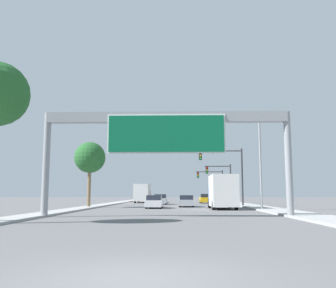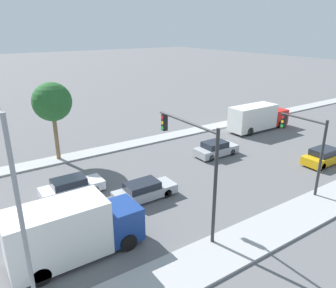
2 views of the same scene
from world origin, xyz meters
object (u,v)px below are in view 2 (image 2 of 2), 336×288
(car_near_left, at_px, (144,191))
(palm_tree_background, at_px, (52,102))
(truck_box_secondary, at_px, (257,117))
(street_lamp_right, at_px, (19,211))
(traffic_light_near_intersection, at_px, (196,158))
(truck_box_primary, at_px, (71,231))
(car_near_right, at_px, (324,156))
(car_mid_left, at_px, (216,149))
(traffic_light_mid_block, at_px, (307,142))
(car_near_center, at_px, (72,187))

(car_near_left, bearing_deg, palm_tree_background, -164.44)
(truck_box_secondary, height_order, street_lamp_right, street_lamp_right)
(street_lamp_right, bearing_deg, traffic_light_near_intersection, 98.95)
(traffic_light_near_intersection, relative_size, palm_tree_background, 0.95)
(truck_box_primary, distance_m, truck_box_secondary, 28.13)
(street_lamp_right, bearing_deg, car_near_right, 96.80)
(car_mid_left, relative_size, palm_tree_background, 0.59)
(car_near_right, relative_size, truck_box_secondary, 0.55)
(traffic_light_mid_block, relative_size, palm_tree_background, 0.80)
(car_near_left, xyz_separation_m, traffic_light_mid_block, (5.52, 10.62, 3.27))
(truck_box_primary, distance_m, traffic_light_near_intersection, 7.85)
(traffic_light_near_intersection, xyz_separation_m, traffic_light_mid_block, (0.45, 10.00, -0.83))
(palm_tree_background, bearing_deg, car_mid_left, 60.56)
(car_mid_left, xyz_separation_m, traffic_light_near_intersection, (8.57, -9.39, 4.07))
(car_near_left, xyz_separation_m, truck_box_primary, (3.50, -6.45, 1.06))
(car_near_left, bearing_deg, car_mid_left, 109.28)
(car_near_center, relative_size, palm_tree_background, 0.63)
(street_lamp_right, bearing_deg, car_near_center, 154.30)
(truck_box_secondary, xyz_separation_m, traffic_light_near_intersection, (12.07, -19.03, 3.17))
(truck_box_primary, xyz_separation_m, traffic_light_mid_block, (2.02, 17.06, 2.21))
(car_near_right, distance_m, street_lamp_right, 26.51)
(car_mid_left, height_order, palm_tree_background, palm_tree_background)
(car_near_right, height_order, traffic_light_near_intersection, traffic_light_near_intersection)
(car_mid_left, distance_m, street_lamp_right, 22.07)
(car_near_left, xyz_separation_m, car_near_right, (3.50, 16.85, 0.06))
(car_mid_left, distance_m, traffic_light_near_intersection, 13.35)
(car_near_left, height_order, street_lamp_right, street_lamp_right)
(truck_box_primary, bearing_deg, truck_box_secondary, 111.92)
(car_near_center, bearing_deg, car_near_left, 50.22)
(traffic_light_mid_block, bearing_deg, truck_box_secondary, 144.18)
(car_near_center, height_order, truck_box_primary, truck_box_primary)
(car_near_right, xyz_separation_m, truck_box_primary, (-0.00, -23.30, 1.00))
(car_near_center, height_order, street_lamp_right, street_lamp_right)
(traffic_light_near_intersection, relative_size, traffic_light_mid_block, 1.20)
(car_near_left, bearing_deg, traffic_light_mid_block, 62.54)
(car_mid_left, xyz_separation_m, car_near_right, (7.00, 6.85, 0.02))
(car_near_right, xyz_separation_m, truck_box_secondary, (-10.50, 2.80, 0.88))
(car_near_left, height_order, traffic_light_near_intersection, traffic_light_near_intersection)
(palm_tree_background, bearing_deg, car_near_right, 54.16)
(car_mid_left, bearing_deg, car_near_center, -90.00)
(truck_box_secondary, bearing_deg, car_near_left, -70.39)
(truck_box_primary, xyz_separation_m, truck_box_secondary, (-10.50, 26.10, -0.12))
(traffic_light_near_intersection, bearing_deg, car_near_center, -150.65)
(truck_box_primary, xyz_separation_m, palm_tree_background, (-14.35, 3.43, 3.82))
(car_mid_left, distance_m, palm_tree_background, 15.72)
(car_near_left, xyz_separation_m, street_lamp_right, (6.59, -9.06, 4.71))
(car_mid_left, relative_size, traffic_light_mid_block, 0.74)
(car_mid_left, relative_size, car_near_right, 0.95)
(car_near_left, relative_size, street_lamp_right, 0.51)
(car_near_center, xyz_separation_m, truck_box_primary, (7.00, -2.24, 1.05))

